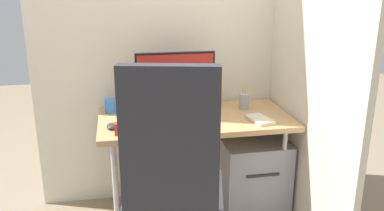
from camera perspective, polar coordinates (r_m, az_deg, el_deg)
The scene contains 12 objects.
wall_back at distance 2.85m, azimuth -0.84°, elevation 13.73°, with size 2.13×0.04×2.80m, color beige.
wall_side_right at distance 2.61m, azimuth 15.69°, elevation 12.75°, with size 0.04×1.49×2.80m, color beige.
desk at distance 2.68m, azimuth 0.48°, elevation -2.58°, with size 1.25×0.62×0.72m.
office_chair at distance 2.07m, azimuth -2.68°, elevation -10.15°, with size 0.60×0.63×1.24m.
filing_cabinet at distance 2.92m, azimuth 8.26°, elevation -9.54°, with size 0.44×0.46×0.54m.
monitor at distance 2.66m, azimuth -2.32°, elevation 3.76°, with size 0.52×0.14×0.41m.
keyboard at distance 2.48m, azimuth -3.25°, elevation -2.85°, with size 0.39×0.17×0.02m.
mouse at distance 2.50m, azimuth -11.22°, elevation -2.85°, with size 0.06×0.09×0.03m, color #333338.
pen_holder at distance 2.83m, azimuth 7.36°, elevation 0.61°, with size 0.07×0.07×0.18m.
notebook at distance 2.62m, azimuth 9.49°, elevation -1.96°, with size 0.11×0.19×0.02m, color beige.
coffee_mug at distance 2.79m, azimuth -11.21°, elevation -0.04°, with size 0.12×0.09×0.09m.
desk_clamp_accessory at distance 2.40m, azimuth -10.26°, elevation -3.23°, with size 0.05×0.05×0.07m, color red.
Camera 1 is at (-0.49, -2.46, 1.59)m, focal length 37.99 mm.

